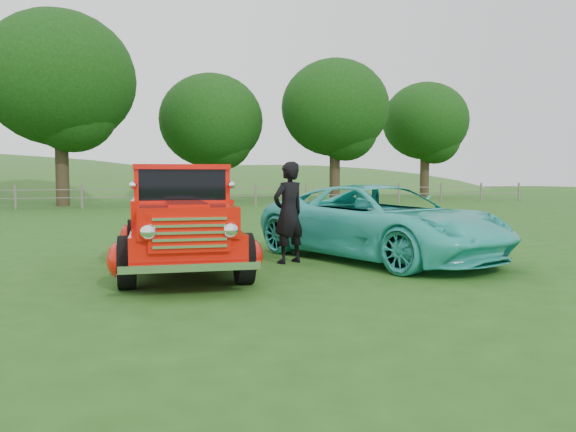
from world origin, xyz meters
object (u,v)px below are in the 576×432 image
object	(u,v)px
tree_near_west	(60,79)
teal_sedan	(380,222)
tree_far_east	(425,121)
man	(289,213)
red_pickup	(181,223)
tree_near_east	(211,121)
tree_mid_east	(335,108)

from	to	relation	value
tree_near_west	teal_sedan	distance (m)	24.92
tree_far_east	man	xyz separation A→B (m)	(-21.19, -28.09, -4.93)
teal_sedan	red_pickup	bearing A→B (deg)	160.79
tree_near_west	man	world-z (taller)	tree_near_west
tree_near_east	tree_near_west	bearing A→B (deg)	-156.04
tree_mid_east	tree_far_east	world-z (taller)	tree_mid_east
teal_sedan	tree_mid_east	bearing A→B (deg)	49.42
tree_mid_east	teal_sedan	size ratio (longest dim) A/B	1.83
tree_near_east	red_pickup	distance (m)	28.22
red_pickup	teal_sedan	bearing A→B (deg)	5.05
tree_mid_east	tree_far_east	size ratio (longest dim) A/B	1.07
tree_near_west	teal_sedan	bearing A→B (deg)	-74.11
teal_sedan	man	xyz separation A→B (m)	(-1.81, 0.15, 0.21)
tree_near_west	tree_far_east	distance (m)	26.49
man	teal_sedan	bearing A→B (deg)	153.16
tree_near_east	red_pickup	size ratio (longest dim) A/B	1.62
tree_mid_east	red_pickup	xyz separation A→B (m)	(-14.15, -25.18, -5.38)
man	tree_near_east	bearing A→B (deg)	-120.74
tree_near_east	tree_far_east	world-z (taller)	tree_far_east
teal_sedan	man	bearing A→B (deg)	156.88
tree_near_east	red_pickup	world-z (taller)	tree_near_east
tree_far_east	teal_sedan	size ratio (longest dim) A/B	1.72
tree_near_west	man	bearing A→B (deg)	-78.23
tree_mid_east	tree_far_east	bearing A→B (deg)	18.43
red_pickup	tree_near_west	bearing A→B (deg)	103.04
man	tree_far_east	bearing A→B (deg)	-148.97
tree_near_east	teal_sedan	bearing A→B (deg)	-94.99
tree_mid_east	tree_far_east	distance (m)	9.49
tree_near_west	red_pickup	world-z (taller)	tree_near_west
red_pickup	man	world-z (taller)	man
tree_near_west	tree_mid_east	bearing A→B (deg)	6.71
man	tree_near_west	bearing A→B (deg)	-100.18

